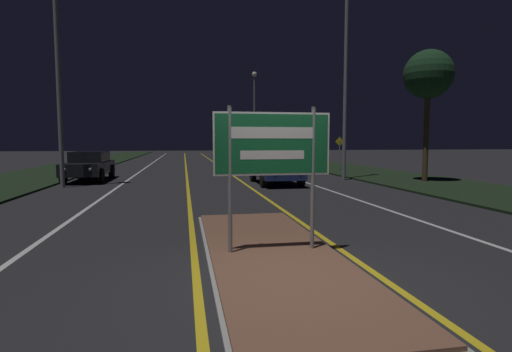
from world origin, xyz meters
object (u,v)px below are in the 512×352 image
object	(u,v)px
warning_sign	(340,150)
car_receding_1	(294,159)
streetlight_left_near	(56,29)
streetlight_right_far	(254,103)
car_approaching_0	(89,165)
highway_sign	(272,150)
car_receding_0	(276,168)
streetlight_right_near	(346,49)

from	to	relation	value
warning_sign	car_receding_1	bearing A→B (deg)	154.18
streetlight_left_near	streetlight_right_far	world-z (taller)	streetlight_right_far
car_approaching_0	streetlight_left_near	bearing A→B (deg)	-98.36
car_approaching_0	warning_sign	size ratio (longest dim) A/B	2.14
streetlight_right_far	warning_sign	size ratio (longest dim) A/B	4.39
highway_sign	car_receding_0	distance (m)	11.46
streetlight_right_near	streetlight_right_far	size ratio (longest dim) A/B	1.15
streetlight_left_near	warning_sign	xyz separation A→B (m)	(14.94, 6.60, -5.11)
streetlight_right_near	car_receding_1	size ratio (longest dim) A/B	2.34
highway_sign	streetlight_right_near	xyz separation A→B (m)	(6.42, 12.32, 4.60)
streetlight_left_near	car_receding_1	bearing A→B (deg)	32.76
streetlight_left_near	streetlight_right_near	size ratio (longest dim) A/B	0.86
highway_sign	streetlight_right_far	world-z (taller)	streetlight_right_far
streetlight_left_near	warning_sign	distance (m)	17.11
highway_sign	car_approaching_0	size ratio (longest dim) A/B	0.53
streetlight_right_near	streetlight_right_far	xyz separation A→B (m)	(-0.26, 24.11, -0.30)
car_receding_0	car_approaching_0	bearing A→B (deg)	159.57
car_receding_0	car_receding_1	xyz separation A→B (m)	(3.16, 8.19, 0.03)
car_receding_0	warning_sign	xyz separation A→B (m)	(5.83, 6.90, 0.65)
streetlight_left_near	car_approaching_0	bearing A→B (deg)	81.64
car_receding_0	car_receding_1	world-z (taller)	car_receding_1
highway_sign	warning_sign	bearing A→B (deg)	64.76
streetlight_left_near	streetlight_right_far	size ratio (longest dim) A/B	0.98
streetlight_right_near	car_approaching_0	world-z (taller)	streetlight_right_near
streetlight_left_near	streetlight_right_far	bearing A→B (deg)	63.27
streetlight_right_far	warning_sign	bearing A→B (deg)	-82.82
streetlight_right_near	car_receding_0	xyz separation A→B (m)	(-3.76, -1.22, -5.66)
highway_sign	warning_sign	distance (m)	19.89
streetlight_right_far	warning_sign	distance (m)	19.17
streetlight_right_near	warning_sign	size ratio (longest dim) A/B	5.04
warning_sign	streetlight_right_near	bearing A→B (deg)	-110.00
highway_sign	streetlight_right_near	size ratio (longest dim) A/B	0.22
streetlight_right_far	car_receding_0	bearing A→B (deg)	-97.88
car_receding_0	car_receding_1	size ratio (longest dim) A/B	0.91
streetlight_right_near	car_approaching_0	xyz separation A→B (m)	(-12.44, 2.01, -5.62)
highway_sign	streetlight_right_far	xyz separation A→B (m)	(6.16, 36.42, 4.31)
streetlight_right_near	car_receding_1	bearing A→B (deg)	94.94
streetlight_right_far	warning_sign	xyz separation A→B (m)	(2.32, -18.43, -4.72)
highway_sign	streetlight_left_near	distance (m)	13.91
car_approaching_0	streetlight_right_near	bearing A→B (deg)	-9.18
highway_sign	streetlight_right_near	bearing A→B (deg)	62.48
highway_sign	streetlight_left_near	bearing A→B (deg)	119.55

